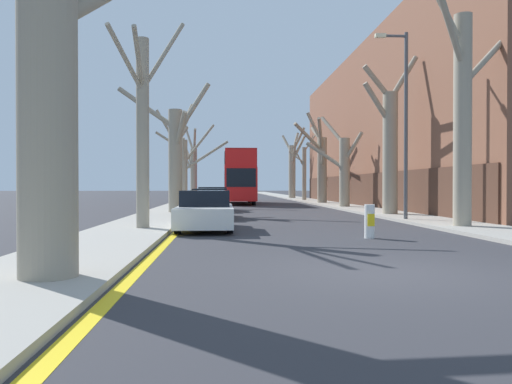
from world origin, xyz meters
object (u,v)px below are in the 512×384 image
street_tree_left_4 (193,169)px  street_tree_right_1 (390,146)px  parked_car_2 (213,200)px  traffic_bollard (370,221)px  lamp_post (404,116)px  parked_car_1 (210,204)px  street_tree_right_2 (343,168)px  street_tree_right_5 (293,166)px  street_tree_right_0 (463,110)px  double_decker_bus (239,175)px  street_tree_right_4 (304,171)px  parked_car_0 (205,211)px  street_tree_left_1 (143,125)px  street_tree_right_3 (321,163)px  street_tree_left_2 (175,152)px  street_tree_left_3 (185,165)px  street_tree_left_0 (47,42)px

street_tree_left_4 → street_tree_right_1: bearing=-62.4°
parked_car_2 → traffic_bollard: size_ratio=4.46×
street_tree_right_1 → lamp_post: (-0.74, -3.87, 0.93)m
street_tree_right_1 → parked_car_1: size_ratio=1.84×
street_tree_right_2 → street_tree_right_5: size_ratio=0.80×
street_tree_right_0 → double_decker_bus: bearing=105.2°
street_tree_right_0 → double_decker_bus: (-6.90, 25.43, -1.64)m
street_tree_right_4 → lamp_post: lamp_post is taller
street_tree_right_0 → traffic_bollard: bearing=-146.4°
street_tree_right_0 → double_decker_bus: size_ratio=0.82×
parked_car_0 → street_tree_right_2: bearing=61.7°
street_tree_left_1 → street_tree_right_5: street_tree_right_5 is taller
street_tree_right_3 → lamp_post: size_ratio=0.97×
parked_car_0 → street_tree_right_1: bearing=39.0°
street_tree_left_1 → street_tree_left_2: 10.05m
street_tree_left_2 → double_decker_bus: 15.99m
parked_car_2 → traffic_bollard: parked_car_2 is taller
traffic_bollard → street_tree_right_5: bearing=84.8°
street_tree_right_3 → parked_car_2: bearing=-128.1°
street_tree_left_4 → street_tree_right_5: 16.20m
parked_car_0 → street_tree_right_5: bearing=77.8°
street_tree_left_4 → street_tree_right_4: (10.76, 3.83, -0.06)m
street_tree_left_4 → double_decker_bus: 5.15m
lamp_post → parked_car_1: bearing=160.2°
double_decker_bus → parked_car_1: bearing=-96.0°
street_tree_left_4 → street_tree_left_3: bearing=-89.6°
street_tree_left_3 → street_tree_left_0: bearing=-90.0°
street_tree_left_4 → street_tree_right_0: 30.59m
street_tree_left_4 → street_tree_right_2: street_tree_left_4 is taller
double_decker_bus → parked_car_2: double_decker_bus is taller
parked_car_1 → street_tree_right_1: bearing=6.1°
street_tree_right_2 → traffic_bollard: bearing=-101.5°
parked_car_2 → lamp_post: lamp_post is taller
street_tree_right_1 → traffic_bollard: bearing=-111.7°
street_tree_right_5 → traffic_bollard: bearing=-95.2°
street_tree_right_1 → street_tree_right_0: bearing=-90.1°
street_tree_left_0 → street_tree_left_1: size_ratio=1.01×
parked_car_1 → lamp_post: 9.43m
street_tree_left_1 → street_tree_right_0: bearing=0.5°
parked_car_2 → traffic_bollard: 16.55m
parked_car_0 → parked_car_2: parked_car_2 is taller
street_tree_left_2 → street_tree_left_0: bearing=-90.4°
street_tree_right_4 → parked_car_0: street_tree_right_4 is taller
parked_car_2 → street_tree_left_2: bearing=-121.0°
street_tree_left_0 → parked_car_0: 10.04m
street_tree_right_2 → street_tree_right_4: (-0.06, 15.82, 0.23)m
street_tree_right_3 → parked_car_1: size_ratio=1.76×
street_tree_left_2 → street_tree_right_2: (10.62, 6.60, -0.56)m
street_tree_left_1 → street_tree_left_2: (0.11, 10.05, -0.22)m
street_tree_left_0 → street_tree_left_4: 37.52m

